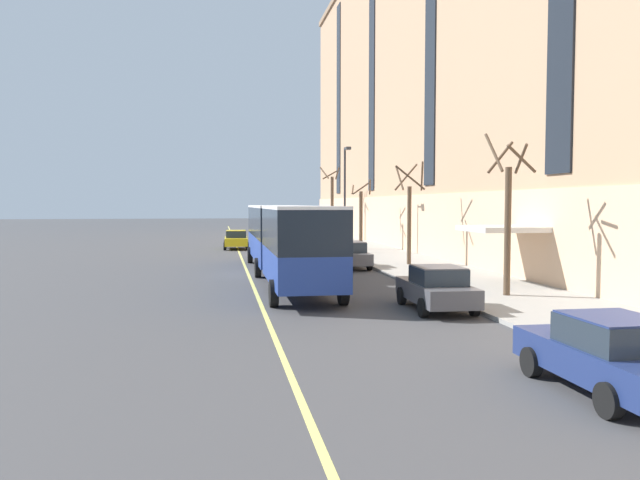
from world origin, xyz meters
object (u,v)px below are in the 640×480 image
Objects in this scene: parked_car_darkgray_3 at (437,288)px; street_tree_near_corner at (508,215)px; street_tree_mid_block at (409,213)px; street_tree_far_downtown at (332,203)px; parked_car_white_2 at (309,240)px; fire_hydrant at (329,242)px; parked_car_navy_0 at (608,355)px; parked_car_darkgray_1 at (349,255)px; parked_car_navy_5 at (326,246)px; city_bus at (284,236)px; street_tree_far_uptown at (361,215)px; street_lamp at (345,189)px; taxi_cab at (236,240)px; parked_car_champagne_4 at (290,232)px.

street_tree_near_corner is (3.61, 2.05, 2.49)m from parked_car_darkgray_3.
street_tree_mid_block is 25.58m from street_tree_far_downtown.
parked_car_white_2 is 6.54× the size of fire_hydrant.
parked_car_navy_0 is 0.96× the size of parked_car_darkgray_1.
street_tree_mid_block is at bearing 81.61° from parked_car_navy_0.
street_tree_mid_block is (3.67, -7.84, 2.43)m from parked_car_navy_5.
city_bus is at bearing -105.97° from fire_hydrant.
street_tree_far_uptown is (3.73, 13.12, 2.10)m from parked_car_darkgray_1.
fire_hydrant is (-1.96, -9.35, -3.30)m from street_tree_far_downtown.
parked_car_navy_5 is at bearing 71.03° from city_bus.
parked_car_navy_0 is 9.79m from parked_car_darkgray_3.
street_lamp is at bearing 46.34° from parked_car_navy_5.
street_lamp is at bearing -89.12° from fire_hydrant.
street_tree_mid_block is (7.92, 4.53, 1.10)m from city_bus.
parked_car_darkgray_1 is 14.50m from parked_car_darkgray_3.
taxi_cab is at bearing 169.68° from parked_car_white_2.
street_tree_far_uptown reaches higher than parked_car_darkgray_1.
street_tree_near_corner reaches higher than city_bus.
street_tree_near_corner is at bearing 29.62° from parked_car_darkgray_3.
parked_car_white_2 is 1.11× the size of taxi_cab.
street_tree_far_downtown reaches higher than street_tree_mid_block.
street_lamp is at bearing 79.69° from parked_car_darkgray_1.
parked_car_darkgray_3 is at bearing -93.01° from fire_hydrant.
parked_car_darkgray_3 is 24.90m from street_lamp.
taxi_cab is (-1.83, 20.86, -1.33)m from city_bus.
parked_car_white_2 is 4.97m from street_tree_far_uptown.
street_tree_far_uptown is (3.81, -2.42, 2.10)m from parked_car_white_2.
street_tree_mid_block reaches higher than parked_car_navy_5.
taxi_cab is (-6.05, 16.62, -0.00)m from parked_car_darkgray_1.
street_tree_near_corner reaches higher than fire_hydrant.
city_bus is 3.75× the size of street_tree_far_uptown.
city_bus reaches higher than parked_car_darkgray_1.
parked_car_white_2 is at bearing 90.87° from parked_car_navy_5.
parked_car_darkgray_1 and parked_car_champagne_4 have the same top height.
parked_car_champagne_4 is 14.51m from fire_hydrant.
street_tree_far_uptown is at bearing 84.43° from parked_car_navy_0.
parked_car_navy_0 is 55.22m from parked_car_champagne_4.
parked_car_darkgray_3 is 1.00× the size of parked_car_navy_5.
parked_car_navy_5 is 4.80m from street_lamp.
street_tree_far_uptown is at bearing 89.93° from street_tree_near_corner.
street_lamp is at bearing 85.96° from parked_car_darkgray_3.
taxi_cab is 0.67× the size of street_tree_near_corner.
city_bus is 21.64m from fire_hydrant.
parked_car_darkgray_3 is (4.31, -10.27, -1.33)m from city_bus.
parked_car_champagne_4 is at bearing 89.42° from parked_car_white_2.
street_tree_near_corner is (7.91, -8.22, 1.16)m from city_bus.
parked_car_darkgray_3 is 6.08× the size of fire_hydrant.
street_tree_far_uptown is (3.65, 37.40, 2.10)m from parked_car_navy_0.
street_tree_far_downtown is (3.60, -5.07, 3.01)m from parked_car_champagne_4.
parked_car_navy_5 is (-0.04, -22.80, 0.00)m from parked_car_champagne_4.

